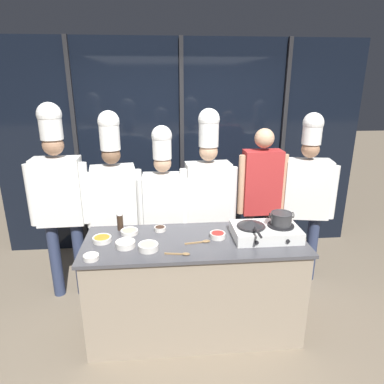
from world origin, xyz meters
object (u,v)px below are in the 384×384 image
prep_bowl_carrots (102,239)px  chef_pastry (208,192)px  prep_bowl_shrimp (148,246)px  chef_head (59,191)px  frying_pan (251,223)px  prep_bowl_soy_glaze (160,228)px  serving_spoon_solid (202,242)px  chef_sous (114,194)px  stock_pot (281,218)px  serving_spoon_slotted (182,254)px  squeeze_bottle_soy (120,221)px  prep_bowl_bell_pepper (218,235)px  prep_bowl_bean_sprouts (91,257)px  chef_apprentice (306,191)px  prep_bowl_noodles (125,244)px  chef_line (163,201)px  prep_bowl_ginger (129,231)px  portable_stove (265,231)px  person_guest (261,192)px

prep_bowl_carrots → chef_pastry: size_ratio=0.08×
prep_bowl_shrimp → chef_head: bearing=137.9°
frying_pan → prep_bowl_soy_glaze: 0.82m
serving_spoon_solid → chef_pastry: chef_pastry is taller
prep_bowl_soy_glaze → chef_sous: (-0.46, 0.50, 0.17)m
stock_pot → serving_spoon_solid: size_ratio=0.93×
frying_pan → prep_bowl_soy_glaze: bearing=164.5°
serving_spoon_slotted → squeeze_bottle_soy: bearing=135.7°
prep_bowl_bell_pepper → prep_bowl_bean_sprouts: bearing=-164.5°
chef_head → chef_sous: bearing=-175.3°
prep_bowl_carrots → chef_pastry: bearing=33.5°
chef_apprentice → stock_pot: bearing=64.5°
prep_bowl_noodles → serving_spoon_slotted: prep_bowl_noodles is taller
prep_bowl_bell_pepper → prep_bowl_shrimp: (-0.59, -0.17, 0.00)m
prep_bowl_carrots → serving_spoon_solid: size_ratio=0.72×
serving_spoon_solid → prep_bowl_noodles: bearing=-177.9°
frying_pan → prep_bowl_bell_pepper: 0.31m
frying_pan → serving_spoon_slotted: bearing=-158.2°
prep_bowl_carrots → prep_bowl_shrimp: prep_bowl_shrimp is taller
stock_pot → prep_bowl_soy_glaze: stock_pot is taller
frying_pan → chef_sous: bearing=149.9°
prep_bowl_shrimp → serving_spoon_solid: bearing=11.5°
prep_bowl_shrimp → chef_line: (0.13, 0.79, 0.10)m
prep_bowl_bean_sprouts → chef_apprentice: 2.33m
prep_bowl_bean_sprouts → prep_bowl_ginger: 0.50m
portable_stove → serving_spoon_slotted: 0.78m
prep_bowl_carrots → serving_spoon_slotted: (0.66, -0.29, -0.02)m
prep_bowl_ginger → serving_spoon_slotted: 0.61m
portable_stove → frying_pan: frying_pan is taller
stock_pot → prep_bowl_bell_pepper: bearing=177.8°
chef_head → prep_bowl_shrimp: bearing=136.3°
prep_bowl_bell_pepper → chef_line: 0.78m
prep_bowl_shrimp → prep_bowl_carrots: bearing=155.0°
prep_bowl_carrots → portable_stove: bearing=-1.6°
prep_bowl_soy_glaze → chef_head: bearing=155.6°
prep_bowl_soy_glaze → prep_bowl_bean_sprouts: size_ratio=0.87×
prep_bowl_shrimp → prep_bowl_ginger: size_ratio=1.06×
squeeze_bottle_soy → person_guest: person_guest is taller
prep_bowl_shrimp → person_guest: 1.47m
portable_stove → prep_bowl_shrimp: size_ratio=3.46×
portable_stove → prep_bowl_bell_pepper: 0.42m
prep_bowl_noodles → prep_bowl_soy_glaze: bearing=45.9°
frying_pan → prep_bowl_noodles: 1.07m
portable_stove → prep_bowl_bell_pepper: size_ratio=4.18×
chef_pastry → chef_sous: bearing=-5.4°
prep_bowl_carrots → chef_head: size_ratio=0.08×
portable_stove → frying_pan: size_ratio=1.34×
prep_bowl_bean_sprouts → portable_stove: bearing=10.3°
frying_pan → prep_bowl_ginger: 1.08m
frying_pan → chef_apprentice: size_ratio=0.22×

